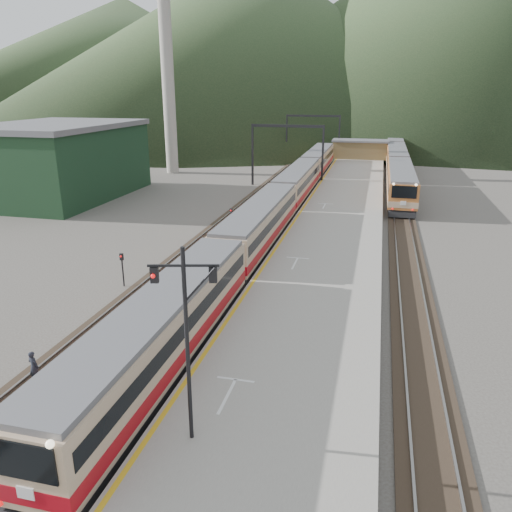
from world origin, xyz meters
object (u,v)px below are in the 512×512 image
(second_train, at_px, (397,160))
(signal_mast, at_px, (186,327))
(worker, at_px, (34,367))
(main_train, at_px, (282,202))

(second_train, bearing_deg, signal_mast, -97.04)
(second_train, bearing_deg, worker, -104.86)
(main_train, relative_size, worker, 50.49)
(main_train, height_order, second_train, second_train)
(second_train, xyz_separation_m, signal_mast, (-8.19, -66.28, 3.21))
(main_train, bearing_deg, signal_mast, -84.38)
(main_train, distance_m, signal_mast, 33.95)
(worker, bearing_deg, signal_mast, 174.06)
(main_train, height_order, signal_mast, signal_mast)
(worker, bearing_deg, main_train, -86.21)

